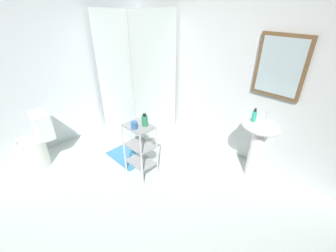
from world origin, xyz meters
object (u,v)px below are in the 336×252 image
Objects in this scene: rinse_cup at (134,125)px; bath_mat at (128,156)px; storage_cart at (140,146)px; pedestal_sink at (258,139)px; toilet at (35,146)px; body_wash_bottle_green at (145,120)px; shower_stall at (138,108)px; hand_soap_bottle at (254,116)px.

rinse_cup reaches higher than bath_mat.
rinse_cup is 0.91m from bath_mat.
bath_mat is at bearing 169.75° from storage_cart.
pedestal_sink is 3.00m from toilet.
body_wash_bottle_green reaches higher than rinse_cup.
rinse_cup is (-1.08, -1.09, 0.21)m from pedestal_sink.
shower_stall reaches higher than storage_cart.
hand_soap_bottle reaches higher than pedestal_sink.
storage_cart is (0.89, -0.69, -0.03)m from shower_stall.
toilet is 1.54m from rinse_cup.
storage_cart is 4.58× the size of hand_soap_bottle.
body_wash_bottle_green is 0.27× the size of bath_mat.
body_wash_bottle_green is (-1.04, -0.95, 0.23)m from pedestal_sink.
hand_soap_bottle is 1.90m from bath_mat.
rinse_cup is at bearing -40.27° from shower_stall.
pedestal_sink is at bearing 45.25° from rinse_cup.
body_wash_bottle_green is at bearing -137.68° from pedestal_sink.
body_wash_bottle_green reaches higher than pedestal_sink.
storage_cart is (-1.09, -1.01, -0.14)m from pedestal_sink.
bath_mat is (0.76, 0.99, -0.31)m from toilet.
pedestal_sink reaches higher than storage_cart.
shower_stall is at bearing 139.73° from rinse_cup.
storage_cart is at bearing -130.87° from body_wash_bottle_green.
shower_stall is 1.64m from toilet.
rinse_cup is 0.15× the size of bath_mat.
hand_soap_bottle is 0.27× the size of bath_mat.
body_wash_bottle_green is at bearing -136.03° from hand_soap_bottle.
hand_soap_bottle is 1.44m from rinse_cup.
toilet is 4.70× the size of hand_soap_bottle.
hand_soap_bottle is at bearing 8.58° from shower_stall.
toilet reaches higher than storage_cart.
hand_soap_bottle reaches higher than rinse_cup.
storage_cart is at bearing -135.74° from hand_soap_bottle.
pedestal_sink is at bearing 42.32° from body_wash_bottle_green.
rinse_cup reaches higher than toilet.
shower_stall is 1.23m from rinse_cup.
shower_stall is 2.70× the size of storage_cart.
hand_soap_bottle is at bearing 40.73° from toilet.
hand_soap_bottle is 1.01× the size of body_wash_bottle_green.
body_wash_bottle_green is (-0.95, -0.92, -0.07)m from hand_soap_bottle.
shower_stall is 1.13m from storage_cart.
bath_mat is at bearing -147.95° from hand_soap_bottle.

